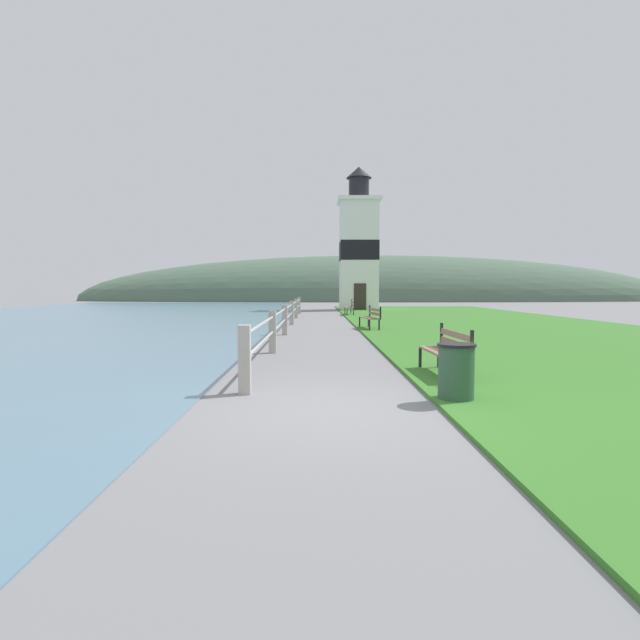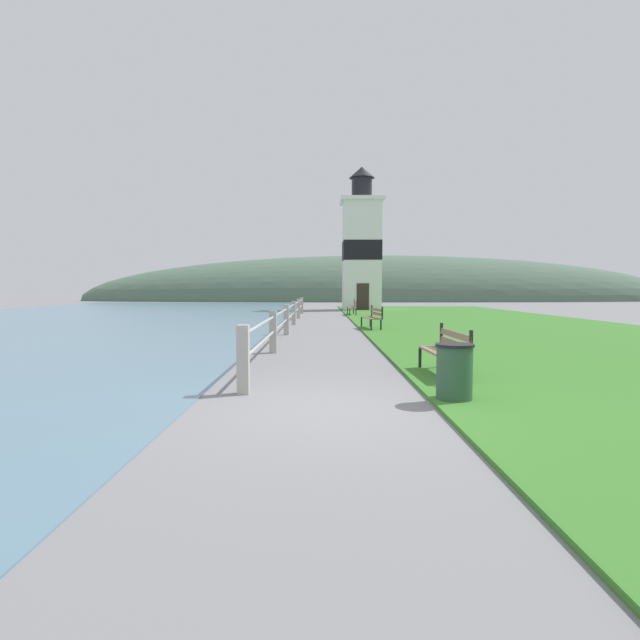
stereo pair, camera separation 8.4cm
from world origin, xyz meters
The scene contains 9 objects.
ground_plane centered at (0.00, 0.00, 0.00)m, with size 160.00×160.00×0.00m, color slate.
grass_verge centered at (7.42, 14.94, 0.03)m, with size 12.00×44.83×0.06m.
seawall_railing centered at (-1.32, 13.20, 0.62)m, with size 0.18×24.58×1.06m.
park_bench_near centered at (2.13, 2.33, 0.54)m, with size 0.53×1.78×0.94m.
park_bench_midway centered at (1.93, 12.90, 0.54)m, with size 0.70×1.78×0.94m.
park_bench_far centered at (1.86, 23.50, 0.54)m, with size 0.49×1.89×0.94m.
lighthouse centered at (2.99, 31.31, 4.67)m, with size 3.20×3.20×10.72m.
trash_bin centered at (1.75, 0.39, 0.42)m, with size 0.54×0.54×0.84m.
distant_hillside centered at (8.00, 59.89, 0.00)m, with size 80.00×16.00×12.00m.
Camera 1 is at (-0.23, -6.56, 1.61)m, focal length 28.00 mm.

